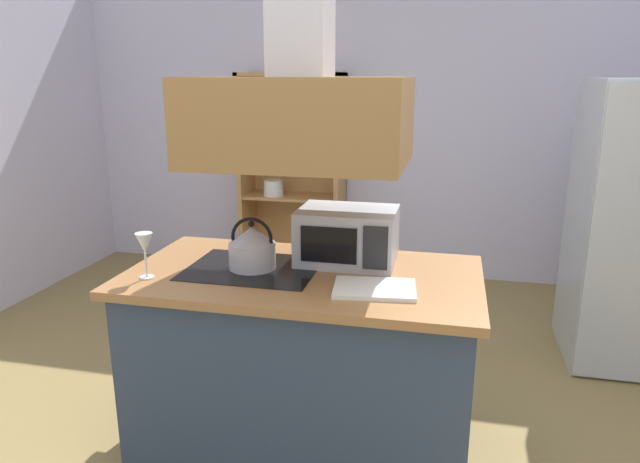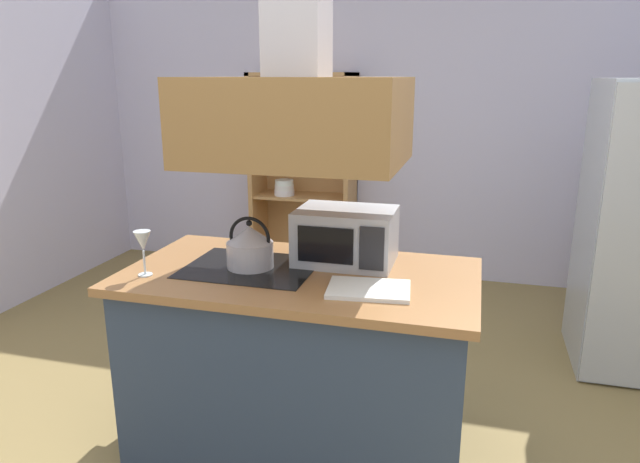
{
  "view_description": "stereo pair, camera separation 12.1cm",
  "coord_description": "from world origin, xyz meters",
  "px_view_note": "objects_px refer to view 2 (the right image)",
  "views": [
    {
      "loc": [
        0.4,
        -2.12,
        1.77
      ],
      "look_at": [
        -0.23,
        0.62,
        1.0
      ],
      "focal_mm": 32.11,
      "sensor_mm": 36.0,
      "label": 1
    },
    {
      "loc": [
        0.52,
        -2.09,
        1.77
      ],
      "look_at": [
        -0.23,
        0.62,
        1.0
      ],
      "focal_mm": 32.11,
      "sensor_mm": 36.0,
      "label": 2
    }
  ],
  "objects_px": {
    "dish_cabinet": "(304,187)",
    "wine_glass_on_counter": "(143,243)",
    "kettle": "(250,247)",
    "cutting_board": "(369,289)",
    "microwave": "(346,236)"
  },
  "relations": [
    {
      "from": "cutting_board",
      "to": "microwave",
      "type": "bearing_deg",
      "value": 117.11
    },
    {
      "from": "dish_cabinet",
      "to": "cutting_board",
      "type": "relative_size",
      "value": 5.28
    },
    {
      "from": "dish_cabinet",
      "to": "wine_glass_on_counter",
      "type": "relative_size",
      "value": 8.71
    },
    {
      "from": "wine_glass_on_counter",
      "to": "cutting_board",
      "type": "bearing_deg",
      "value": 4.11
    },
    {
      "from": "dish_cabinet",
      "to": "kettle",
      "type": "distance_m",
      "value": 2.57
    },
    {
      "from": "dish_cabinet",
      "to": "microwave",
      "type": "xyz_separation_m",
      "value": [
        0.91,
        -2.31,
        0.23
      ]
    },
    {
      "from": "cutting_board",
      "to": "wine_glass_on_counter",
      "type": "bearing_deg",
      "value": -175.89
    },
    {
      "from": "dish_cabinet",
      "to": "wine_glass_on_counter",
      "type": "bearing_deg",
      "value": -88.13
    },
    {
      "from": "dish_cabinet",
      "to": "wine_glass_on_counter",
      "type": "distance_m",
      "value": 2.75
    },
    {
      "from": "cutting_board",
      "to": "microwave",
      "type": "relative_size",
      "value": 0.74
    },
    {
      "from": "microwave",
      "to": "wine_glass_on_counter",
      "type": "height_order",
      "value": "microwave"
    },
    {
      "from": "kettle",
      "to": "cutting_board",
      "type": "xyz_separation_m",
      "value": [
        0.59,
        -0.16,
        -0.09
      ]
    },
    {
      "from": "microwave",
      "to": "dish_cabinet",
      "type": "bearing_deg",
      "value": 111.59
    },
    {
      "from": "cutting_board",
      "to": "dish_cabinet",
      "type": "bearing_deg",
      "value": 112.35
    },
    {
      "from": "dish_cabinet",
      "to": "kettle",
      "type": "bearing_deg",
      "value": -78.64
    }
  ]
}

